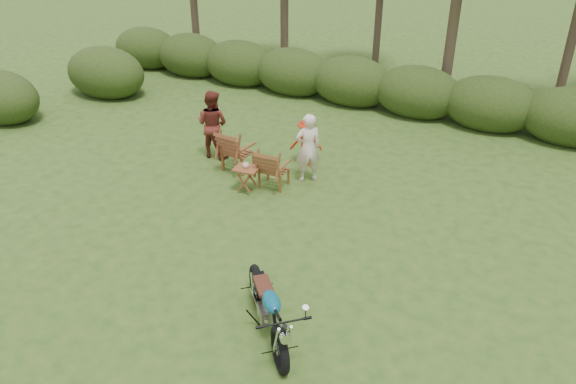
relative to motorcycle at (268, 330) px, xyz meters
The scene contains 9 objects.
ground 1.14m from the motorcycle, 138.45° to the left, with size 80.00×80.00×0.00m, color #294918.
motorcycle is the anchor object (origin of this frame).
lawn_chair_right 4.53m from the motorcycle, 119.03° to the left, with size 0.64×0.64×0.93m, color #593816, non-canonical shape.
lawn_chair_left 5.43m from the motorcycle, 127.91° to the left, with size 0.69×0.69×1.01m, color #5B2A16, non-canonical shape.
side_table 4.37m from the motorcycle, 126.59° to the left, with size 0.53×0.45×0.55m, color brown, non-canonical shape.
cup 4.42m from the motorcycle, 126.72° to the left, with size 0.13×0.13×0.10m, color #F1EAC6.
adult_a 4.87m from the motorcycle, 110.28° to the left, with size 0.57×0.38×1.57m, color beige.
adult_b 6.28m from the motorcycle, 132.69° to the left, with size 0.80×0.62×1.65m, color maroon.
child 5.66m from the motorcycle, 111.67° to the left, with size 0.74×0.42×1.14m, color red.
Camera 1 is at (4.17, -6.13, 5.83)m, focal length 35.00 mm.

